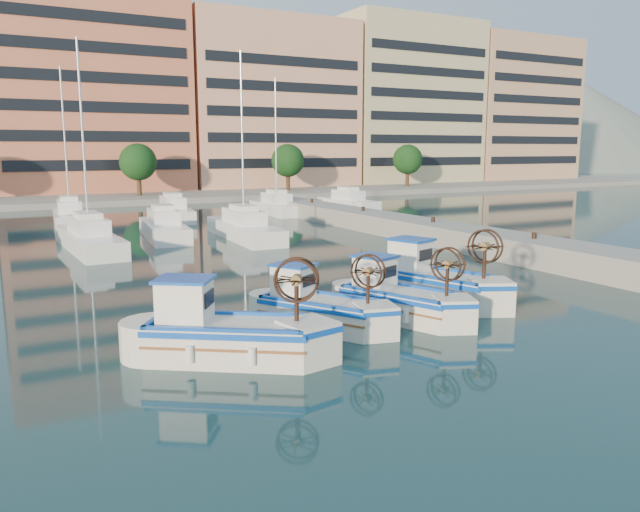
% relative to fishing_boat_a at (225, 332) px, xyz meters
% --- Properties ---
extents(ground, '(300.00, 300.00, 0.00)m').
position_rel_fishing_boat_a_xyz_m(ground, '(5.69, 0.68, -0.79)').
color(ground, '#1B4247').
rests_on(ground, ground).
extents(quay, '(3.00, 60.00, 1.20)m').
position_rel_fishing_boat_a_xyz_m(quay, '(18.69, 8.68, -0.19)').
color(quay, gray).
rests_on(quay, ground).
extents(waterfront, '(180.00, 40.00, 25.60)m').
position_rel_fishing_boat_a_xyz_m(waterfront, '(14.92, 65.72, 10.31)').
color(waterfront, gray).
rests_on(waterfront, ground).
extents(hill_east, '(160.00, 160.00, 50.00)m').
position_rel_fishing_boat_a_xyz_m(hill_east, '(145.69, 110.68, -0.79)').
color(hill_east, slate).
rests_on(hill_east, ground).
extents(yacht_marina, '(39.15, 22.62, 11.50)m').
position_rel_fishing_boat_a_xyz_m(yacht_marina, '(2.82, 27.80, -0.26)').
color(yacht_marina, white).
rests_on(yacht_marina, ground).
extents(fishing_boat_a, '(4.65, 4.00, 2.85)m').
position_rel_fishing_boat_a_xyz_m(fishing_boat_a, '(0.00, 0.00, 0.00)').
color(fishing_boat_a, silver).
rests_on(fishing_boat_a, ground).
extents(fishing_boat_b, '(3.41, 4.17, 2.53)m').
position_rel_fishing_boat_a_xyz_m(fishing_boat_b, '(3.67, 1.52, -0.09)').
color(fishing_boat_b, silver).
rests_on(fishing_boat_b, ground).
extents(fishing_boat_c, '(3.05, 4.34, 2.61)m').
position_rel_fishing_boat_a_xyz_m(fishing_boat_c, '(6.54, 1.21, -0.07)').
color(fishing_boat_c, silver).
rests_on(fishing_boat_c, ground).
extents(fishing_boat_d, '(3.25, 4.81, 2.90)m').
position_rel_fishing_boat_a_xyz_m(fishing_boat_d, '(9.06, 2.48, 0.01)').
color(fishing_boat_d, silver).
rests_on(fishing_boat_d, ground).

